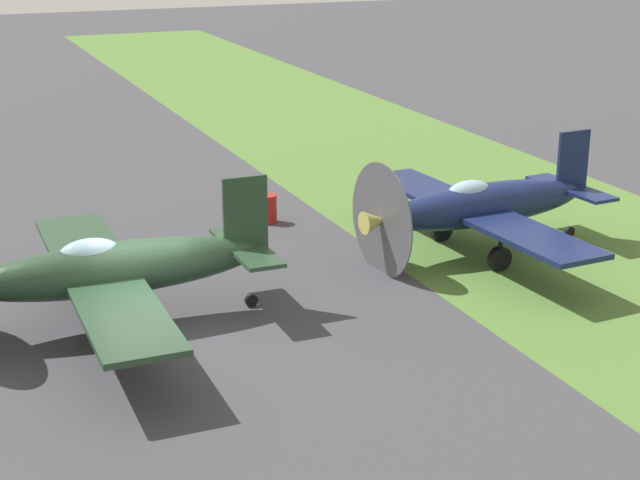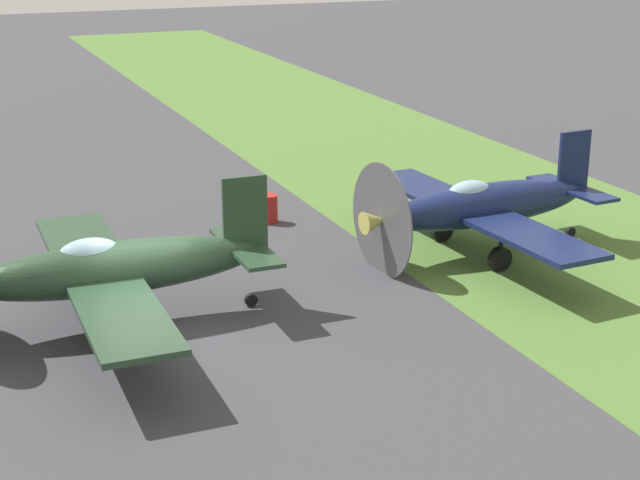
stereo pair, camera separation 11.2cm
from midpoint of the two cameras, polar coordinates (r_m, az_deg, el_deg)
name	(u,v)px [view 1 (the left image)]	position (r m, az deg, el deg)	size (l,w,h in m)	color
ground_plane	(161,341)	(22.97, -9.35, -5.80)	(160.00, 160.00, 0.00)	#38383D
grass_verge	(613,267)	(28.44, 16.49, -1.50)	(120.00, 11.00, 0.01)	#476B2D
airplane_lead	(111,269)	(23.38, -12.15, -1.66)	(9.76, 7.77, 3.50)	#233D28
airplane_wingman	(481,205)	(28.31, 9.19, 2.00)	(9.62, 7.61, 3.42)	#141E47
fuel_drum	(267,209)	(31.09, -3.17, 1.81)	(0.60, 0.60, 0.90)	maroon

